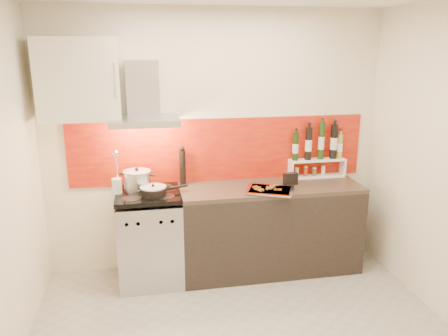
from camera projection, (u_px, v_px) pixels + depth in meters
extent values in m
cube|color=silver|center=(216.00, 142.00, 4.40)|extent=(3.40, 0.02, 2.60)
cube|color=#9C080E|center=(221.00, 150.00, 4.42)|extent=(3.00, 0.02, 0.64)
cube|color=#B7B7BA|center=(150.00, 240.00, 4.23)|extent=(0.60, 0.60, 0.84)
cube|color=black|center=(152.00, 262.00, 3.98)|extent=(0.50, 0.02, 0.40)
cube|color=#B7B7BA|center=(150.00, 223.00, 3.88)|extent=(0.56, 0.02, 0.12)
cube|color=#FF190C|center=(150.00, 223.00, 3.87)|extent=(0.10, 0.01, 0.04)
cube|color=black|center=(148.00, 194.00, 4.10)|extent=(0.60, 0.60, 0.04)
cube|color=black|center=(269.00, 230.00, 4.44)|extent=(1.80, 0.60, 0.86)
cube|color=#33251F|center=(271.00, 188.00, 4.32)|extent=(1.80, 0.60, 0.04)
cube|color=#B7B7BA|center=(144.00, 121.00, 3.97)|extent=(0.62, 0.50, 0.06)
cube|color=#B7B7BA|center=(143.00, 88.00, 4.03)|extent=(0.30, 0.18, 0.50)
sphere|color=#FFD18C|center=(128.00, 125.00, 3.95)|extent=(0.07, 0.07, 0.07)
sphere|color=#FFD18C|center=(161.00, 124.00, 4.00)|extent=(0.07, 0.07, 0.07)
cube|color=beige|center=(79.00, 79.00, 3.84)|extent=(0.70, 0.35, 0.72)
cylinder|color=#B7B7BA|center=(137.00, 181.00, 4.14)|extent=(0.26, 0.26, 0.18)
cylinder|color=#99999E|center=(137.00, 171.00, 4.11)|extent=(0.26, 0.26, 0.01)
sphere|color=black|center=(137.00, 169.00, 4.10)|extent=(0.03, 0.03, 0.03)
cylinder|color=black|center=(153.00, 192.00, 4.00)|extent=(0.23, 0.23, 0.07)
cylinder|color=#99999E|center=(153.00, 187.00, 3.98)|extent=(0.24, 0.24, 0.01)
sphere|color=black|center=(153.00, 185.00, 3.98)|extent=(0.03, 0.03, 0.03)
cylinder|color=black|center=(176.00, 187.00, 4.10)|extent=(0.22, 0.10, 0.03)
cylinder|color=silver|center=(117.00, 186.00, 4.05)|extent=(0.09, 0.09, 0.15)
cylinder|color=silver|center=(117.00, 166.00, 4.00)|extent=(0.01, 0.07, 0.28)
sphere|color=silver|center=(115.00, 154.00, 3.91)|extent=(0.06, 0.06, 0.06)
cylinder|color=black|center=(183.00, 168.00, 4.31)|extent=(0.06, 0.06, 0.34)
sphere|color=black|center=(182.00, 149.00, 4.26)|extent=(0.05, 0.05, 0.05)
cube|color=white|center=(316.00, 176.00, 4.62)|extent=(0.60, 0.16, 0.01)
cube|color=white|center=(290.00, 170.00, 4.54)|extent=(0.01, 0.16, 0.17)
cube|color=white|center=(342.00, 167.00, 4.65)|extent=(0.02, 0.16, 0.17)
cube|color=white|center=(317.00, 160.00, 4.57)|extent=(0.60, 0.16, 0.02)
cylinder|color=black|center=(295.00, 147.00, 4.49)|extent=(0.06, 0.06, 0.28)
cylinder|color=black|center=(308.00, 144.00, 4.50)|extent=(0.07, 0.07, 0.34)
cylinder|color=black|center=(321.00, 141.00, 4.52)|extent=(0.06, 0.06, 0.38)
cylinder|color=black|center=(334.00, 142.00, 4.55)|extent=(0.07, 0.07, 0.36)
cylinder|color=olive|center=(340.00, 146.00, 4.58)|extent=(0.06, 0.06, 0.26)
cylinder|color=#B6A994|center=(297.00, 173.00, 4.57)|extent=(0.04, 0.04, 0.08)
cylinder|color=#AE431D|center=(306.00, 172.00, 4.58)|extent=(0.04, 0.04, 0.09)
cylinder|color=brown|center=(314.00, 172.00, 4.60)|extent=(0.04, 0.04, 0.07)
cylinder|color=silver|center=(323.00, 171.00, 4.62)|extent=(0.04, 0.04, 0.08)
cube|color=black|center=(290.00, 179.00, 4.34)|extent=(0.15, 0.08, 0.12)
cube|color=silver|center=(270.00, 190.00, 4.14)|extent=(0.51, 0.45, 0.01)
cube|color=silver|center=(270.00, 189.00, 4.14)|extent=(0.53, 0.48, 0.01)
cube|color=red|center=(270.00, 189.00, 4.14)|extent=(0.45, 0.40, 0.01)
cube|color=brown|center=(255.00, 187.00, 4.18)|extent=(0.06, 0.04, 0.01)
cube|color=brown|center=(269.00, 189.00, 4.13)|extent=(0.06, 0.03, 0.01)
cube|color=brown|center=(257.00, 189.00, 4.12)|extent=(0.05, 0.04, 0.01)
cube|color=brown|center=(267.00, 188.00, 4.17)|extent=(0.02, 0.06, 0.01)
cube|color=brown|center=(272.00, 188.00, 4.16)|extent=(0.05, 0.05, 0.01)
cube|color=brown|center=(279.00, 189.00, 4.11)|extent=(0.06, 0.04, 0.01)
cube|color=brown|center=(272.00, 186.00, 4.21)|extent=(0.06, 0.03, 0.01)
cube|color=brown|center=(261.00, 189.00, 4.11)|extent=(0.05, 0.05, 0.01)
cube|color=brown|center=(258.00, 187.00, 4.17)|extent=(0.06, 0.04, 0.01)
cube|color=brown|center=(276.00, 185.00, 4.24)|extent=(0.06, 0.02, 0.01)
cube|color=brown|center=(272.00, 187.00, 4.18)|extent=(0.06, 0.02, 0.01)
cube|color=brown|center=(261.00, 190.00, 4.10)|extent=(0.05, 0.05, 0.01)
cube|color=brown|center=(277.00, 189.00, 4.11)|extent=(0.06, 0.02, 0.01)
cube|color=brown|center=(260.00, 190.00, 4.08)|extent=(0.03, 0.06, 0.01)
cube|color=brown|center=(255.00, 187.00, 4.19)|extent=(0.06, 0.04, 0.01)
cube|color=brown|center=(271.00, 188.00, 4.16)|extent=(0.05, 0.05, 0.01)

